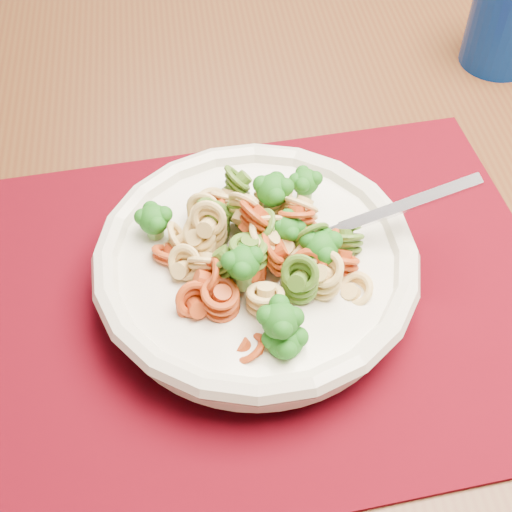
{
  "coord_description": "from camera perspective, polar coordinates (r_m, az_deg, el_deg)",
  "views": [
    {
      "loc": [
        -0.2,
        -0.76,
        1.19
      ],
      "look_at": [
        -0.2,
        -0.42,
        0.77
      ],
      "focal_mm": 50.0,
      "sensor_mm": 36.0,
      "label": 1
    }
  ],
  "objects": [
    {
      "name": "placemat",
      "position": [
        0.57,
        0.82,
        -3.36
      ],
      "size": [
        0.52,
        0.44,
        0.0
      ],
      "primitive_type": "cube",
      "rotation": [
        0.0,
        0.0,
        0.19
      ],
      "color": "#4D030B",
      "rests_on": "dining_table"
    },
    {
      "name": "pasta_bowl",
      "position": [
        0.55,
        -0.0,
        -0.71
      ],
      "size": [
        0.25,
        0.25,
        0.05
      ],
      "color": "silver",
      "rests_on": "placemat"
    },
    {
      "name": "tumbler",
      "position": [
        0.82,
        19.41,
        17.31
      ],
      "size": [
        0.08,
        0.08,
        0.1
      ],
      "primitive_type": "cylinder",
      "color": "navy",
      "rests_on": "dining_table"
    },
    {
      "name": "pasta_broccoli_heap",
      "position": [
        0.54,
        -0.0,
        0.41
      ],
      "size": [
        0.21,
        0.21,
        0.06
      ],
      "primitive_type": null,
      "color": "#E3C170",
      "rests_on": "pasta_bowl"
    },
    {
      "name": "fork",
      "position": [
        0.55,
        4.3,
        1.33
      ],
      "size": [
        0.18,
        0.05,
        0.08
      ],
      "primitive_type": null,
      "rotation": [
        0.0,
        -0.35,
        0.15
      ],
      "color": "silver",
      "rests_on": "pasta_bowl"
    },
    {
      "name": "dining_table",
      "position": [
        0.69,
        4.45,
        -2.61
      ],
      "size": [
        1.66,
        1.18,
        0.73
      ],
      "rotation": [
        0.0,
        0.0,
        0.12
      ],
      "color": "#4A2C15",
      "rests_on": "ground"
    }
  ]
}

